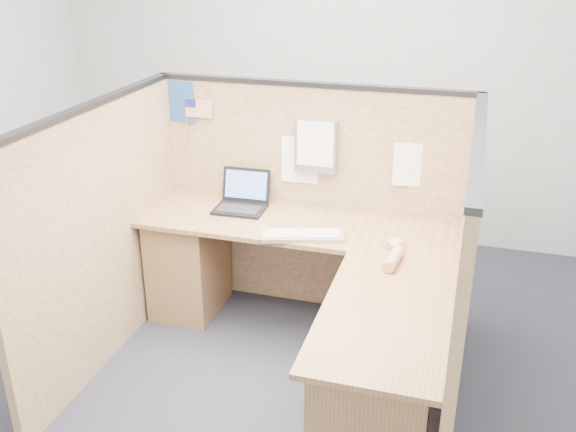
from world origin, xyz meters
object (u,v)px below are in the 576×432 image
(l_desk, at_px, (309,306))
(mouse, at_px, (396,246))
(laptop, at_px, (243,199))
(keyboard, at_px, (303,235))

(l_desk, relative_size, mouse, 19.77)
(laptop, xyz_separation_m, mouse, (1.03, -0.34, -0.04))
(keyboard, height_order, mouse, mouse)
(laptop, height_order, keyboard, laptop)
(l_desk, relative_size, laptop, 5.96)
(l_desk, height_order, laptop, laptop)
(laptop, distance_m, keyboard, 0.60)
(keyboard, distance_m, mouse, 0.54)
(l_desk, xyz_separation_m, mouse, (0.44, 0.19, 0.36))
(laptop, distance_m, mouse, 1.09)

